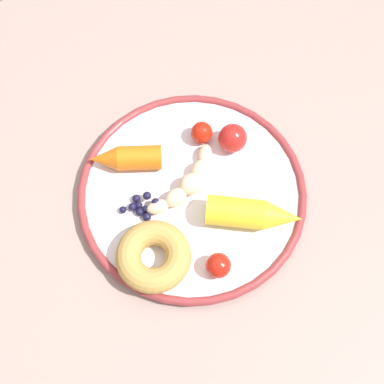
# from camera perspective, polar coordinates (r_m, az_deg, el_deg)

# --- Properties ---
(ground_plane) EXTENTS (6.00, 6.00, 0.00)m
(ground_plane) POSITION_cam_1_polar(r_m,az_deg,el_deg) (1.51, 1.71, -11.52)
(ground_plane) COLOR #565952
(dining_table) EXTENTS (1.03, 0.93, 0.75)m
(dining_table) POSITION_cam_1_polar(r_m,az_deg,el_deg) (0.88, 2.88, -2.05)
(dining_table) COLOR #A38A82
(dining_table) RESTS_ON ground_plane
(plate) EXTENTS (0.33, 0.33, 0.02)m
(plate) POSITION_cam_1_polar(r_m,az_deg,el_deg) (0.78, 0.00, -0.09)
(plate) COLOR white
(plate) RESTS_ON dining_table
(banana) EXTENTS (0.06, 0.14, 0.03)m
(banana) POSITION_cam_1_polar(r_m,az_deg,el_deg) (0.77, -0.52, 0.95)
(banana) COLOR beige
(banana) RESTS_ON plate
(carrot_orange) EXTENTS (0.09, 0.10, 0.04)m
(carrot_orange) POSITION_cam_1_polar(r_m,az_deg,el_deg) (0.79, -6.95, 3.52)
(carrot_orange) COLOR orange
(carrot_orange) RESTS_ON plate
(carrot_yellow) EXTENTS (0.13, 0.12, 0.04)m
(carrot_yellow) POSITION_cam_1_polar(r_m,az_deg,el_deg) (0.75, 6.49, -2.31)
(carrot_yellow) COLOR yellow
(carrot_yellow) RESTS_ON plate
(donut) EXTENTS (0.14, 0.14, 0.03)m
(donut) POSITION_cam_1_polar(r_m,az_deg,el_deg) (0.73, -4.06, -6.73)
(donut) COLOR tan
(donut) RESTS_ON plate
(blueberry_pile) EXTENTS (0.06, 0.05, 0.02)m
(blueberry_pile) POSITION_cam_1_polar(r_m,az_deg,el_deg) (0.76, -5.25, -1.85)
(blueberry_pile) COLOR #191638
(blueberry_pile) RESTS_ON plate
(tomato_near) EXTENTS (0.03, 0.03, 0.03)m
(tomato_near) POSITION_cam_1_polar(r_m,az_deg,el_deg) (0.80, 1.04, 6.22)
(tomato_near) COLOR red
(tomato_near) RESTS_ON plate
(tomato_mid) EXTENTS (0.04, 0.04, 0.04)m
(tomato_mid) POSITION_cam_1_polar(r_m,az_deg,el_deg) (0.80, 4.26, 5.64)
(tomato_mid) COLOR red
(tomato_mid) RESTS_ON plate
(tomato_far) EXTENTS (0.03, 0.03, 0.03)m
(tomato_far) POSITION_cam_1_polar(r_m,az_deg,el_deg) (0.72, 2.78, -7.67)
(tomato_far) COLOR red
(tomato_far) RESTS_ON plate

